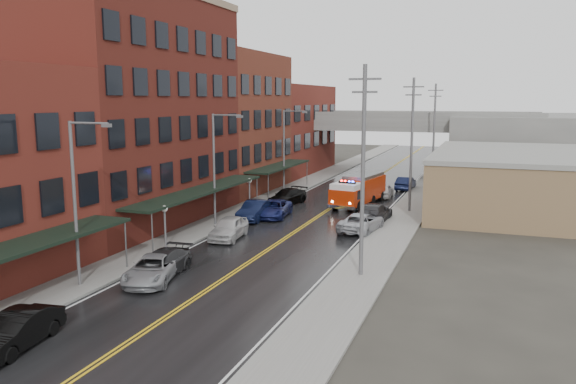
% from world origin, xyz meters
% --- Properties ---
extents(ground, '(220.00, 220.00, 0.00)m').
position_xyz_m(ground, '(0.00, 0.00, 0.00)').
color(ground, '#2D2B26').
rests_on(ground, ground).
extents(road, '(11.00, 160.00, 0.02)m').
position_xyz_m(road, '(0.00, 30.00, 0.01)').
color(road, black).
rests_on(road, ground).
extents(sidewalk_left, '(3.00, 160.00, 0.15)m').
position_xyz_m(sidewalk_left, '(-7.30, 30.00, 0.07)').
color(sidewalk_left, slate).
rests_on(sidewalk_left, ground).
extents(sidewalk_right, '(3.00, 160.00, 0.15)m').
position_xyz_m(sidewalk_right, '(7.30, 30.00, 0.07)').
color(sidewalk_right, slate).
rests_on(sidewalk_right, ground).
extents(curb_left, '(0.30, 160.00, 0.15)m').
position_xyz_m(curb_left, '(-5.65, 30.00, 0.07)').
color(curb_left, gray).
rests_on(curb_left, ground).
extents(curb_right, '(0.30, 160.00, 0.15)m').
position_xyz_m(curb_right, '(5.65, 30.00, 0.07)').
color(curb_right, gray).
rests_on(curb_right, ground).
extents(brick_building_b, '(9.00, 20.00, 18.00)m').
position_xyz_m(brick_building_b, '(-13.30, 23.00, 9.00)').
color(brick_building_b, '#4E1B14').
rests_on(brick_building_b, ground).
extents(brick_building_c, '(9.00, 15.00, 15.00)m').
position_xyz_m(brick_building_c, '(-13.30, 40.50, 7.50)').
color(brick_building_c, maroon).
rests_on(brick_building_c, ground).
extents(brick_building_far, '(9.00, 20.00, 12.00)m').
position_xyz_m(brick_building_far, '(-13.30, 58.00, 6.00)').
color(brick_building_far, maroon).
rests_on(brick_building_far, ground).
extents(tan_building, '(14.00, 22.00, 5.00)m').
position_xyz_m(tan_building, '(16.00, 40.00, 2.50)').
color(tan_building, olive).
rests_on(tan_building, ground).
extents(right_far_block, '(18.00, 30.00, 8.00)m').
position_xyz_m(right_far_block, '(18.00, 70.00, 4.00)').
color(right_far_block, slate).
rests_on(right_far_block, ground).
extents(awning_0, '(2.60, 16.00, 3.09)m').
position_xyz_m(awning_0, '(-7.49, 4.00, 2.99)').
color(awning_0, black).
rests_on(awning_0, ground).
extents(awning_1, '(2.60, 18.00, 3.09)m').
position_xyz_m(awning_1, '(-7.49, 23.00, 2.99)').
color(awning_1, black).
rests_on(awning_1, ground).
extents(awning_2, '(2.60, 13.00, 3.09)m').
position_xyz_m(awning_2, '(-7.49, 40.50, 2.99)').
color(awning_2, black).
rests_on(awning_2, ground).
extents(globe_lamp_1, '(0.44, 0.44, 3.12)m').
position_xyz_m(globe_lamp_1, '(-6.40, 16.00, 2.31)').
color(globe_lamp_1, '#59595B').
rests_on(globe_lamp_1, ground).
extents(globe_lamp_2, '(0.44, 0.44, 3.12)m').
position_xyz_m(globe_lamp_2, '(-6.40, 30.00, 2.31)').
color(globe_lamp_2, '#59595B').
rests_on(globe_lamp_2, ground).
extents(street_lamp_0, '(2.64, 0.22, 9.00)m').
position_xyz_m(street_lamp_0, '(-6.55, 8.00, 5.19)').
color(street_lamp_0, '#59595B').
rests_on(street_lamp_0, ground).
extents(street_lamp_1, '(2.64, 0.22, 9.00)m').
position_xyz_m(street_lamp_1, '(-6.55, 24.00, 5.19)').
color(street_lamp_1, '#59595B').
rests_on(street_lamp_1, ground).
extents(street_lamp_2, '(2.64, 0.22, 9.00)m').
position_xyz_m(street_lamp_2, '(-6.55, 40.00, 5.19)').
color(street_lamp_2, '#59595B').
rests_on(street_lamp_2, ground).
extents(utility_pole_0, '(1.80, 0.24, 12.00)m').
position_xyz_m(utility_pole_0, '(7.20, 15.00, 6.31)').
color(utility_pole_0, '#59595B').
rests_on(utility_pole_0, ground).
extents(utility_pole_1, '(1.80, 0.24, 12.00)m').
position_xyz_m(utility_pole_1, '(7.20, 35.00, 6.31)').
color(utility_pole_1, '#59595B').
rests_on(utility_pole_1, ground).
extents(utility_pole_2, '(1.80, 0.24, 12.00)m').
position_xyz_m(utility_pole_2, '(7.20, 55.00, 6.31)').
color(utility_pole_2, '#59595B').
rests_on(utility_pole_2, ground).
extents(overpass, '(40.00, 10.00, 7.50)m').
position_xyz_m(overpass, '(0.00, 62.00, 5.99)').
color(overpass, slate).
rests_on(overpass, ground).
extents(fire_truck, '(4.29, 8.40, 2.95)m').
position_xyz_m(fire_truck, '(2.13, 36.44, 1.60)').
color(fire_truck, '#B12708').
rests_on(fire_truck, ground).
extents(parked_car_left_1, '(2.16, 4.68, 1.49)m').
position_xyz_m(parked_car_left_1, '(-4.00, 0.95, 0.74)').
color(parked_car_left_1, black).
rests_on(parked_car_left_1, ground).
extents(parked_car_left_2, '(3.62, 5.54, 1.42)m').
position_xyz_m(parked_car_left_2, '(-3.60, 10.20, 0.71)').
color(parked_car_left_2, gray).
rests_on(parked_car_left_2, ground).
extents(parked_car_left_3, '(2.31, 5.04, 1.43)m').
position_xyz_m(parked_car_left_3, '(-3.69, 11.30, 0.71)').
color(parked_car_left_3, '#252527').
rests_on(parked_car_left_3, ground).
extents(parked_car_left_4, '(2.47, 4.97, 1.63)m').
position_xyz_m(parked_car_left_4, '(-3.88, 20.52, 0.81)').
color(parked_car_left_4, '#B9B9B9').
rests_on(parked_car_left_4, ground).
extents(parked_car_left_5, '(1.91, 5.02, 1.63)m').
position_xyz_m(parked_car_left_5, '(-4.66, 27.20, 0.82)').
color(parked_car_left_5, black).
rests_on(parked_car_left_5, ground).
extents(parked_car_left_6, '(3.06, 5.52, 1.46)m').
position_xyz_m(parked_car_left_6, '(-3.60, 28.80, 0.73)').
color(parked_car_left_6, navy).
rests_on(parked_car_left_6, ground).
extents(parked_car_left_7, '(3.02, 5.50, 1.51)m').
position_xyz_m(parked_car_left_7, '(-4.53, 34.80, 0.75)').
color(parked_car_left_7, black).
rests_on(parked_car_left_7, ground).
extents(parked_car_right_0, '(3.08, 5.49, 1.45)m').
position_xyz_m(parked_car_right_0, '(4.76, 26.10, 0.72)').
color(parked_car_right_0, '#B4B7BD').
rests_on(parked_car_right_0, ground).
extents(parked_car_right_1, '(2.45, 5.59, 1.60)m').
position_xyz_m(parked_car_right_1, '(5.00, 29.80, 0.80)').
color(parked_car_right_1, '#29292C').
rests_on(parked_car_right_1, ground).
extents(parked_car_right_2, '(2.00, 4.51, 1.51)m').
position_xyz_m(parked_car_right_2, '(3.60, 41.80, 0.75)').
color(parked_car_right_2, silver).
rests_on(parked_car_right_2, ground).
extents(parked_car_right_3, '(1.85, 4.62, 1.49)m').
position_xyz_m(parked_car_right_3, '(5.00, 47.80, 0.75)').
color(parked_car_right_3, black).
rests_on(parked_car_right_3, ground).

